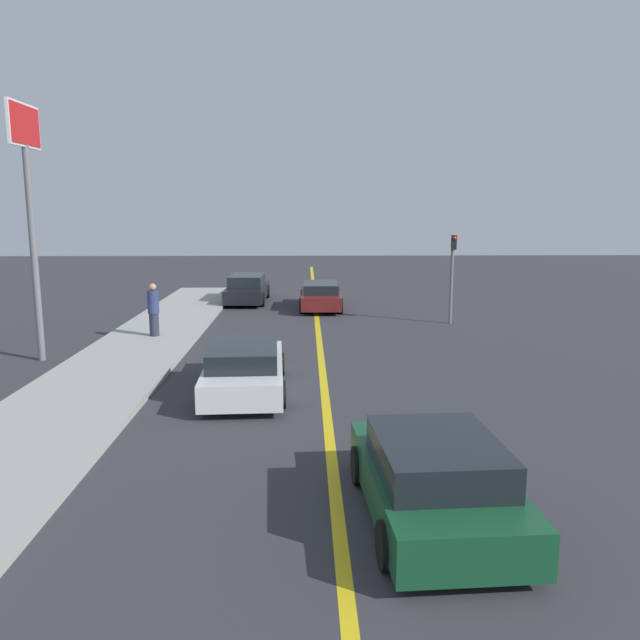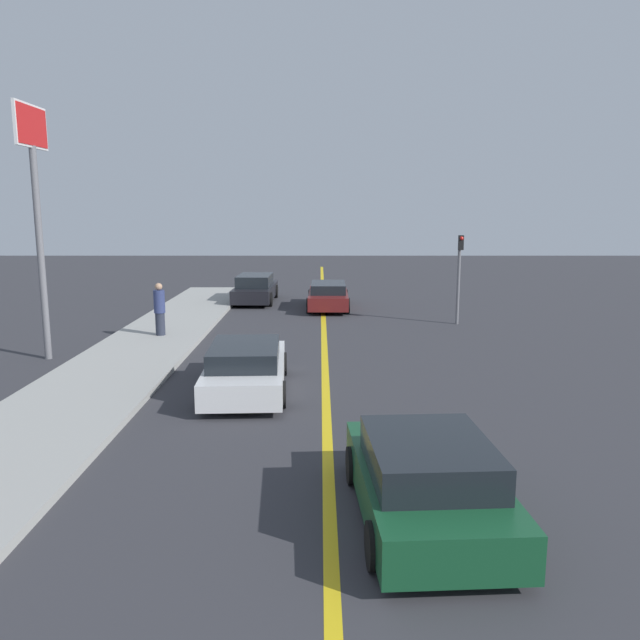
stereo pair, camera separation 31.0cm
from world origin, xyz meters
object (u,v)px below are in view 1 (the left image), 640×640
pedestrian_far_standing (154,310)px  traffic_light (452,269)px  car_near_right_lane (434,479)px  car_ahead_center (244,368)px  car_far_distant (321,295)px  car_parked_left_lot (247,289)px  roadside_sign (28,174)px

pedestrian_far_standing → traffic_light: bearing=15.1°
car_near_right_lane → pedestrian_far_standing: size_ratio=2.26×
car_near_right_lane → traffic_light: 16.01m
car_near_right_lane → pedestrian_far_standing: (-6.94, 12.57, 0.44)m
car_ahead_center → pedestrian_far_standing: bearing=118.0°
car_near_right_lane → car_ahead_center: 7.24m
car_far_distant → traffic_light: size_ratio=1.35×
car_ahead_center → pedestrian_far_standing: size_ratio=2.58×
car_parked_left_lot → pedestrian_far_standing: (-2.34, -8.80, 0.41)m
pedestrian_far_standing → car_near_right_lane: bearing=-61.1°
traffic_light → roadside_sign: (-13.41, -5.66, 3.21)m
car_ahead_center → pedestrian_far_standing: 7.14m
car_near_right_lane → car_ahead_center: bearing=113.9°
car_parked_left_lot → traffic_light: bearing=-33.9°
car_ahead_center → car_near_right_lane: bearing=-65.5°
car_near_right_lane → car_parked_left_lot: bearing=98.9°
roadside_sign → car_far_distant: bearing=48.6°
car_ahead_center → car_parked_left_lot: (-1.30, 14.93, 0.05)m
car_parked_left_lot → traffic_light: traffic_light is taller
car_near_right_lane → car_ahead_center: (-3.31, 6.44, -0.02)m
pedestrian_far_standing → traffic_light: (10.76, 2.90, 1.09)m
car_near_right_lane → car_parked_left_lot: 21.86m
car_ahead_center → car_far_distant: (2.17, 12.96, -0.00)m
car_ahead_center → roadside_sign: 8.58m
pedestrian_far_standing → traffic_light: 11.19m
car_far_distant → pedestrian_far_standing: pedestrian_far_standing is taller
car_parked_left_lot → car_near_right_lane: bearing=-76.7°
car_ahead_center → car_far_distant: bearing=77.9°
car_near_right_lane → car_parked_left_lot: car_parked_left_lot is taller
car_near_right_lane → traffic_light: bearing=72.9°
pedestrian_far_standing → car_parked_left_lot: bearing=75.1°
car_near_right_lane → car_far_distant: (-1.14, 19.40, -0.03)m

